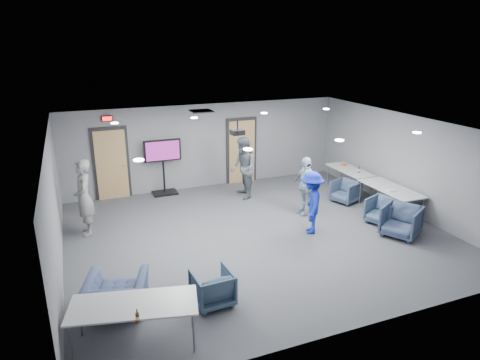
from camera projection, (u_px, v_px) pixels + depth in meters
name	position (u px, v px, depth m)	size (l,w,h in m)	color
floor	(256.00, 234.00, 10.68)	(9.00, 9.00, 0.00)	#363A3E
ceiling	(258.00, 127.00, 9.83)	(9.00, 9.00, 0.00)	white
wall_back	(207.00, 146.00, 13.78)	(9.00, 0.02, 2.70)	slate
wall_front	(360.00, 257.00, 6.73)	(9.00, 0.02, 2.70)	slate
wall_left	(54.00, 209.00, 8.67)	(0.02, 8.00, 2.70)	slate
wall_right	(405.00, 163.00, 11.84)	(0.02, 8.00, 2.70)	slate
door_left	(111.00, 164.00, 12.77)	(1.06, 0.17, 2.24)	black
door_right	(242.00, 151.00, 14.25)	(1.06, 0.17, 2.24)	black
exit_sign	(107.00, 118.00, 12.32)	(0.32, 0.08, 0.16)	black
hvac_diffuser	(201.00, 111.00, 12.13)	(0.60, 0.60, 0.03)	black
downlights	(258.00, 128.00, 9.84)	(6.18, 3.78, 0.02)	white
person_a	(84.00, 198.00, 10.39)	(0.70, 0.46, 1.91)	gray
person_b	(243.00, 168.00, 12.86)	(0.91, 0.71, 1.88)	#565F67
person_c	(305.00, 186.00, 11.68)	(0.95, 0.40, 1.63)	#9AB1C6
person_d	(311.00, 203.00, 10.53)	(1.02, 0.59, 1.58)	#172897
chair_right_a	(345.00, 191.00, 12.68)	(0.70, 0.72, 0.65)	#37465F
chair_right_b	(383.00, 211.00, 11.19)	(0.73, 0.76, 0.69)	#3A4D64
chair_right_c	(401.00, 221.00, 10.45)	(0.83, 0.85, 0.78)	#323E57
chair_front_a	(212.00, 287.00, 7.77)	(0.70, 0.72, 0.65)	#394E64
chair_front_b	(117.00, 294.00, 7.54)	(1.03, 0.90, 0.67)	#3B4666
table_right_a	(350.00, 171.00, 13.45)	(0.72, 1.72, 0.73)	#A7A9AC
table_right_b	(391.00, 189.00, 11.78)	(0.80, 1.93, 0.73)	#A7A9AC
table_front_left	(134.00, 306.00, 6.61)	(2.09, 1.24, 0.73)	#A7A9AC
bottle_front	(137.00, 318.00, 6.14)	(0.06, 0.06, 0.22)	#5D300F
bottle_right	(359.00, 170.00, 13.08)	(0.06, 0.06, 0.24)	#5D300F
snack_box	(343.00, 165.00, 13.85)	(0.20, 0.14, 0.05)	#E35D38
wrapper	(391.00, 191.00, 11.48)	(0.21, 0.15, 0.05)	silver
tv_stand	(163.00, 164.00, 13.15)	(1.13, 0.54, 1.73)	black
projector	(237.00, 132.00, 10.73)	(0.33, 0.32, 0.35)	black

